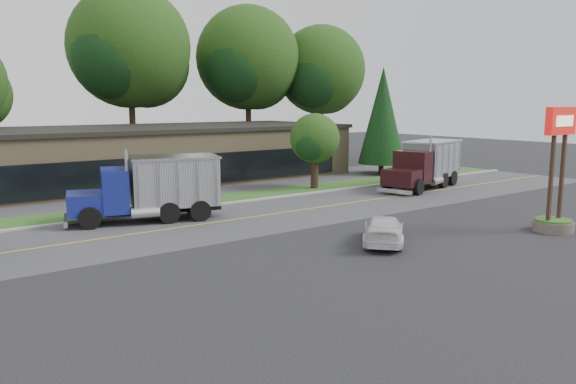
{
  "coord_description": "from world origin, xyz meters",
  "views": [
    {
      "loc": [
        -15.63,
        -16.02,
        6.15
      ],
      "look_at": [
        0.7,
        5.78,
        1.8
      ],
      "focal_mm": 35.0,
      "sensor_mm": 36.0,
      "label": 1
    }
  ],
  "objects_px": {
    "dump_truck_blue": "(154,187)",
    "rally_car": "(384,230)",
    "bilo_sign": "(556,190)",
    "dump_truck_maroon": "(426,163)"
  },
  "relations": [
    {
      "from": "bilo_sign",
      "to": "rally_car",
      "type": "distance_m",
      "value": 9.03
    },
    {
      "from": "bilo_sign",
      "to": "rally_car",
      "type": "relative_size",
      "value": 1.41
    },
    {
      "from": "dump_truck_maroon",
      "to": "rally_car",
      "type": "xyz_separation_m",
      "value": [
        -14.48,
        -9.67,
        -1.19
      ]
    },
    {
      "from": "dump_truck_blue",
      "to": "dump_truck_maroon",
      "type": "height_order",
      "value": "same"
    },
    {
      "from": "bilo_sign",
      "to": "rally_car",
      "type": "height_order",
      "value": "bilo_sign"
    },
    {
      "from": "dump_truck_blue",
      "to": "bilo_sign",
      "type": "bearing_deg",
      "value": 152.21
    },
    {
      "from": "rally_car",
      "to": "dump_truck_maroon",
      "type": "bearing_deg",
      "value": -99.24
    },
    {
      "from": "rally_car",
      "to": "dump_truck_blue",
      "type": "bearing_deg",
      "value": -13.47
    },
    {
      "from": "bilo_sign",
      "to": "dump_truck_maroon",
      "type": "xyz_separation_m",
      "value": [
        6.18,
        12.93,
        -0.22
      ]
    },
    {
      "from": "dump_truck_blue",
      "to": "rally_car",
      "type": "relative_size",
      "value": 1.9
    }
  ]
}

